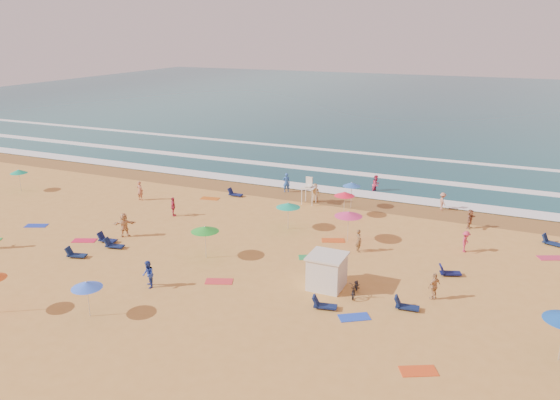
% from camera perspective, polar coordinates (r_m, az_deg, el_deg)
% --- Properties ---
extents(ground, '(220.00, 220.00, 0.00)m').
position_cam_1_polar(ground, '(40.47, -3.03, -4.44)').
color(ground, gold).
rests_on(ground, ground).
extents(ocean, '(220.00, 140.00, 0.18)m').
position_cam_1_polar(ocean, '(119.60, 15.65, 9.70)').
color(ocean, '#0C4756').
rests_on(ocean, ground).
extents(wet_sand, '(220.00, 220.00, 0.00)m').
position_cam_1_polar(wet_sand, '(51.27, 3.27, 0.38)').
color(wet_sand, olive).
rests_on(wet_sand, ground).
extents(surf_foam, '(200.00, 18.70, 0.05)m').
position_cam_1_polar(surf_foam, '(59.27, 6.29, 2.78)').
color(surf_foam, white).
rests_on(surf_foam, ground).
extents(cabana, '(2.00, 2.00, 2.00)m').
position_cam_1_polar(cabana, '(33.47, 4.91, -7.52)').
color(cabana, silver).
rests_on(cabana, ground).
extents(cabana_roof, '(2.20, 2.20, 0.12)m').
position_cam_1_polar(cabana_roof, '(33.04, 4.96, -5.85)').
color(cabana_roof, silver).
rests_on(cabana_roof, cabana).
extents(bicycle, '(0.87, 1.95, 0.99)m').
position_cam_1_polar(bicycle, '(32.94, 7.88, -9.04)').
color(bicycle, black).
rests_on(bicycle, ground).
extents(lifeguard_stand, '(1.20, 1.20, 2.10)m').
position_cam_1_polar(lifeguard_stand, '(48.89, 3.05, 0.80)').
color(lifeguard_stand, white).
rests_on(lifeguard_stand, ground).
extents(beach_umbrellas, '(58.67, 27.30, 0.80)m').
position_cam_1_polar(beach_umbrellas, '(36.81, 3.58, -3.22)').
color(beach_umbrellas, blue).
rests_on(beach_umbrellas, ground).
extents(loungers, '(31.51, 17.78, 0.34)m').
position_cam_1_polar(loungers, '(38.20, -0.43, -5.52)').
color(loungers, '#0F194D').
rests_on(loungers, ground).
extents(towels, '(40.16, 20.45, 0.03)m').
position_cam_1_polar(towels, '(38.35, -4.65, -5.74)').
color(towels, '#DD1B45').
rests_on(towels, ground).
extents(beachgoers, '(44.79, 26.66, 2.13)m').
position_cam_1_polar(beachgoers, '(43.30, -2.45, -1.74)').
color(beachgoers, '#CD3356').
rests_on(beachgoers, ground).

